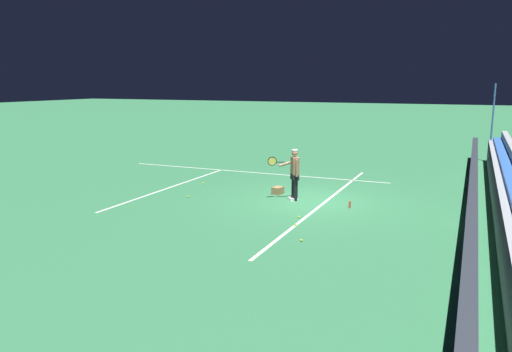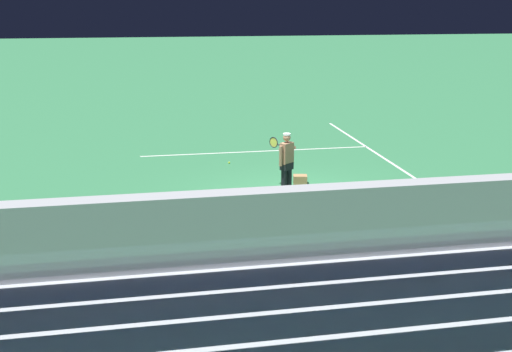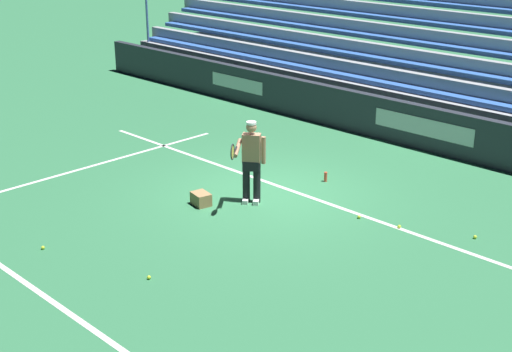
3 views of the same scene
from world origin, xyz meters
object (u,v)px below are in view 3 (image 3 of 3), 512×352
at_px(ball_box_cardboard, 201,199).
at_px(tennis_ball_midcourt, 43,248).
at_px(tennis_player, 251,161).
at_px(tennis_ball_near_player, 359,217).
at_px(tennis_ball_on_baseline, 475,237).
at_px(water_bottle, 326,177).
at_px(tennis_ball_far_right, 399,227).
at_px(tennis_ball_toward_net, 149,277).

distance_m(ball_box_cardboard, tennis_ball_midcourt, 3.34).
xyz_separation_m(tennis_player, tennis_ball_near_player, (-2.08, -0.90, -0.86)).
distance_m(tennis_ball_on_baseline, water_bottle, 3.82).
xyz_separation_m(tennis_ball_far_right, water_bottle, (2.56, -0.92, 0.08)).
relative_size(tennis_ball_on_baseline, water_bottle, 0.30).
bearing_deg(tennis_ball_far_right, tennis_ball_near_player, 11.92).
relative_size(tennis_ball_far_right, tennis_ball_near_player, 1.00).
distance_m(tennis_player, tennis_ball_far_right, 3.20).
relative_size(tennis_ball_far_right, tennis_ball_on_baseline, 1.00).
relative_size(tennis_ball_midcourt, water_bottle, 0.30).
bearing_deg(tennis_ball_near_player, water_bottle, -32.10).
bearing_deg(tennis_ball_on_baseline, tennis_ball_far_right, 25.38).
bearing_deg(tennis_player, tennis_ball_near_player, -156.65).
xyz_separation_m(ball_box_cardboard, tennis_ball_on_baseline, (-4.76, -2.48, -0.10)).
xyz_separation_m(tennis_ball_toward_net, tennis_ball_midcourt, (2.21, 0.66, 0.00)).
height_order(ball_box_cardboard, tennis_ball_on_baseline, ball_box_cardboard).
bearing_deg(tennis_ball_midcourt, tennis_ball_on_baseline, -132.14).
bearing_deg(tennis_ball_near_player, tennis_ball_toward_net, 77.51).
xyz_separation_m(tennis_ball_toward_net, tennis_ball_near_player, (-0.97, -4.36, 0.00)).
height_order(tennis_player, tennis_ball_near_player, tennis_player).
relative_size(tennis_ball_toward_net, tennis_ball_near_player, 1.00).
distance_m(tennis_ball_midcourt, tennis_ball_near_player, 5.94).
bearing_deg(tennis_ball_near_player, tennis_player, 23.35).
height_order(tennis_player, tennis_ball_midcourt, tennis_player).
distance_m(tennis_ball_far_right, water_bottle, 2.72).
relative_size(tennis_ball_near_player, water_bottle, 0.30).
relative_size(tennis_player, tennis_ball_toward_net, 25.98).
bearing_deg(tennis_ball_toward_net, tennis_ball_near_player, -102.49).
xyz_separation_m(tennis_ball_on_baseline, tennis_ball_midcourt, (5.23, 5.78, 0.00)).
distance_m(tennis_player, tennis_ball_toward_net, 3.74).
height_order(tennis_player, tennis_ball_toward_net, tennis_player).
bearing_deg(tennis_ball_far_right, tennis_ball_toward_net, 68.59).
height_order(tennis_ball_toward_net, tennis_ball_midcourt, same).
bearing_deg(tennis_player, tennis_ball_midcourt, 75.14).
bearing_deg(tennis_ball_on_baseline, tennis_ball_near_player, 20.33).
bearing_deg(ball_box_cardboard, tennis_ball_on_baseline, -152.54).
xyz_separation_m(tennis_player, tennis_ball_toward_net, (-1.11, 3.47, -0.86)).
xyz_separation_m(tennis_ball_on_baseline, water_bottle, (3.80, -0.33, 0.08)).
bearing_deg(tennis_ball_toward_net, tennis_ball_on_baseline, -120.55).
bearing_deg(tennis_ball_midcourt, tennis_ball_toward_net, -163.42).
bearing_deg(tennis_ball_near_player, ball_box_cardboard, 32.34).
bearing_deg(tennis_ball_midcourt, water_bottle, -103.15).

